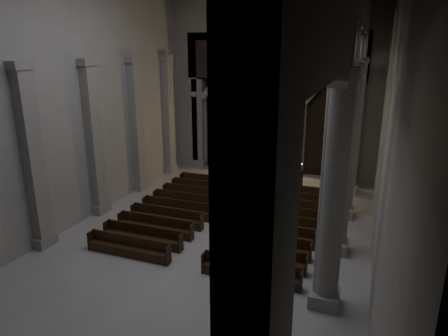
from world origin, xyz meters
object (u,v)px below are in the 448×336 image
candle_stand_right (301,181)px  worshipper (285,187)px  altar (260,168)px  candle_stand_left (223,174)px  altar_rail (261,172)px  pews (225,218)px

candle_stand_right → worshipper: bearing=-106.7°
altar → worshipper: 4.08m
altar → candle_stand_left: (-2.15, -1.52, -0.27)m
candle_stand_left → candle_stand_right: candle_stand_right is taller
altar → altar_rail: 1.35m
candle_stand_right → worshipper: size_ratio=1.26×
pews → candle_stand_left: bearing=111.3°
altar_rail → candle_stand_left: (-2.55, -0.23, -0.35)m
altar → worshipper: (2.40, -3.30, -0.00)m
pews → worshipper: 5.17m
altar → candle_stand_right: size_ratio=1.19×
altar → pews: 8.07m
altar_rail → candle_stand_left: size_ratio=4.09×
candle_stand_right → worshipper: candle_stand_right is taller
altar_rail → candle_stand_left: bearing=-174.7°
altar → worshipper: worshipper is taller
candle_stand_left → worshipper: (4.55, -1.78, 0.26)m
altar → pews: size_ratio=0.20×
altar → candle_stand_left: candle_stand_left is taller
candle_stand_left → pews: bearing=-68.7°
worshipper → pews: bearing=-97.5°
pews → worshipper: (2.00, 4.76, 0.34)m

